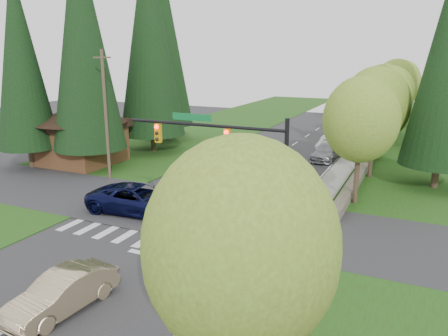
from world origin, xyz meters
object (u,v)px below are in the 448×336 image
Objects in this scene: parked_car_e at (360,126)px; suv_navy at (138,199)px; parked_car_d at (348,128)px; parked_car_a at (292,175)px; parked_car_c at (329,144)px; parked_car_b at (326,152)px; sedan_champagne at (62,293)px.

suv_navy is at bearing -104.72° from parked_car_e.
parked_car_a is at bearing -86.25° from parked_car_d.
parked_car_c reaches higher than parked_car_d.
suv_navy reaches higher than parked_car_a.
parked_car_c is 14.30m from parked_car_e.
suv_navy reaches higher than parked_car_b.
parked_car_a is 27.63m from parked_car_e.
parked_car_c is at bearing 90.62° from sedan_champagne.
suv_navy is at bearing -101.65° from parked_car_c.
sedan_champagne is 33.46m from parked_car_c.
suv_navy reaches higher than parked_car_c.
sedan_champagne reaches higher than parked_car_c.
parked_car_e is (1.09, 2.30, -0.00)m from parked_car_d.
parked_car_c is (-0.56, 3.86, 0.01)m from parked_car_b.
suv_navy is 35.80m from parked_car_d.
parked_car_c reaches higher than parked_car_e.
parked_car_a is (3.24, 19.94, 0.06)m from sedan_champagne.
parked_car_b is 1.36× the size of parked_car_d.
parked_car_d is (0.00, 11.96, -0.11)m from parked_car_c.
sedan_champagne is 10.81m from suv_navy.
parked_car_a reaches higher than sedan_champagne.
parked_car_a is at bearing -84.85° from parked_car_c.
suv_navy is 1.34× the size of parked_car_a.
parked_car_a is at bearing -94.79° from parked_car_e.
suv_navy reaches higher than parked_car_d.
suv_navy is at bearing -97.51° from parked_car_d.
parked_car_a reaches higher than parked_car_c.
parked_car_e is at bearing 89.34° from parked_car_b.
parked_car_b is 3.90m from parked_car_c.
sedan_champagne reaches higher than parked_car_b.
parked_car_d reaches higher than parked_car_e.
sedan_champagne reaches higher than parked_car_d.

